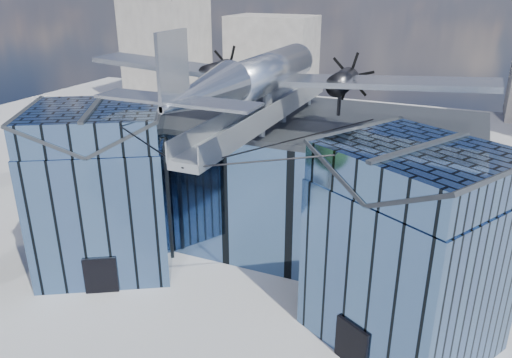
% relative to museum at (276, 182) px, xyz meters
% --- Properties ---
extents(ground_plane, '(120.00, 120.00, 0.00)m').
position_rel_museum_xyz_m(ground_plane, '(-0.00, -5.82, -5.54)').
color(ground_plane, gray).
extents(museum, '(32.88, 24.50, 17.60)m').
position_rel_museum_xyz_m(museum, '(0.00, 0.00, 0.00)').
color(museum, '#45638D').
rests_on(museum, ground).
extents(bg_towers, '(77.00, 24.50, 26.00)m').
position_rel_museum_xyz_m(bg_towers, '(1.45, 44.67, 4.47)').
color(bg_towers, gray).
rests_on(bg_towers, ground).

